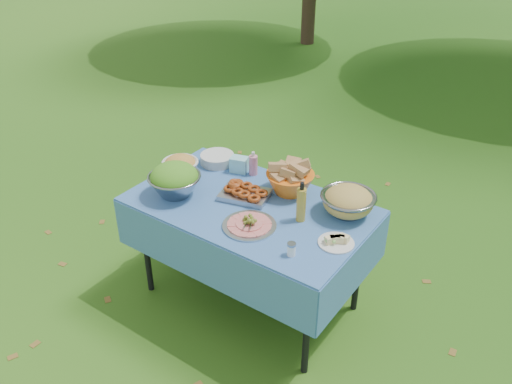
% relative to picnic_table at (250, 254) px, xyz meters
% --- Properties ---
extents(ground, '(80.00, 80.00, 0.00)m').
position_rel_picnic_table_xyz_m(ground, '(0.00, 0.00, -0.38)').
color(ground, '#0A380A').
rests_on(ground, ground).
extents(picnic_table, '(1.46, 0.86, 0.76)m').
position_rel_picnic_table_xyz_m(picnic_table, '(0.00, 0.00, 0.00)').
color(picnic_table, '#72A8DC').
rests_on(picnic_table, ground).
extents(salad_bowl, '(0.36, 0.36, 0.21)m').
position_rel_picnic_table_xyz_m(salad_bowl, '(-0.45, -0.17, 0.49)').
color(salad_bowl, gray).
rests_on(salad_bowl, picnic_table).
extents(pasta_bowl_white, '(0.24, 0.24, 0.13)m').
position_rel_picnic_table_xyz_m(pasta_bowl_white, '(-0.60, 0.05, 0.45)').
color(pasta_bowl_white, silver).
rests_on(pasta_bowl_white, picnic_table).
extents(plate_stack, '(0.30, 0.30, 0.07)m').
position_rel_picnic_table_xyz_m(plate_stack, '(-0.49, 0.30, 0.41)').
color(plate_stack, silver).
rests_on(plate_stack, picnic_table).
extents(wipes_box, '(0.13, 0.11, 0.10)m').
position_rel_picnic_table_xyz_m(wipes_box, '(-0.30, 0.30, 0.43)').
color(wipes_box, '#8EDCE6').
rests_on(wipes_box, picnic_table).
extents(sanitizer_bottle, '(0.06, 0.06, 0.17)m').
position_rel_picnic_table_xyz_m(sanitizer_bottle, '(-0.20, 0.32, 0.46)').
color(sanitizer_bottle, pink).
rests_on(sanitizer_bottle, picnic_table).
extents(bread_bowl, '(0.36, 0.36, 0.20)m').
position_rel_picnic_table_xyz_m(bread_bowl, '(0.12, 0.27, 0.48)').
color(bread_bowl, orange).
rests_on(bread_bowl, picnic_table).
extents(pasta_bowl_steel, '(0.41, 0.41, 0.17)m').
position_rel_picnic_table_xyz_m(pasta_bowl_steel, '(0.53, 0.26, 0.47)').
color(pasta_bowl_steel, gray).
rests_on(pasta_bowl_steel, picnic_table).
extents(fried_tray, '(0.34, 0.28, 0.07)m').
position_rel_picnic_table_xyz_m(fried_tray, '(-0.07, 0.05, 0.42)').
color(fried_tray, '#A5A5AA').
rests_on(fried_tray, picnic_table).
extents(charcuterie_platter, '(0.33, 0.33, 0.07)m').
position_rel_picnic_table_xyz_m(charcuterie_platter, '(0.14, -0.19, 0.42)').
color(charcuterie_platter, '#B4B8BB').
rests_on(charcuterie_platter, picnic_table).
extents(oil_bottle, '(0.07, 0.07, 0.25)m').
position_rel_picnic_table_xyz_m(oil_bottle, '(0.34, 0.04, 0.51)').
color(oil_bottle, '#AF922F').
rests_on(oil_bottle, picnic_table).
extents(cheese_plate, '(0.26, 0.26, 0.05)m').
position_rel_picnic_table_xyz_m(cheese_plate, '(0.62, -0.05, 0.41)').
color(cheese_plate, silver).
rests_on(cheese_plate, picnic_table).
extents(shaker, '(0.06, 0.06, 0.08)m').
position_rel_picnic_table_xyz_m(shaker, '(0.47, -0.27, 0.42)').
color(shaker, white).
rests_on(shaker, picnic_table).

